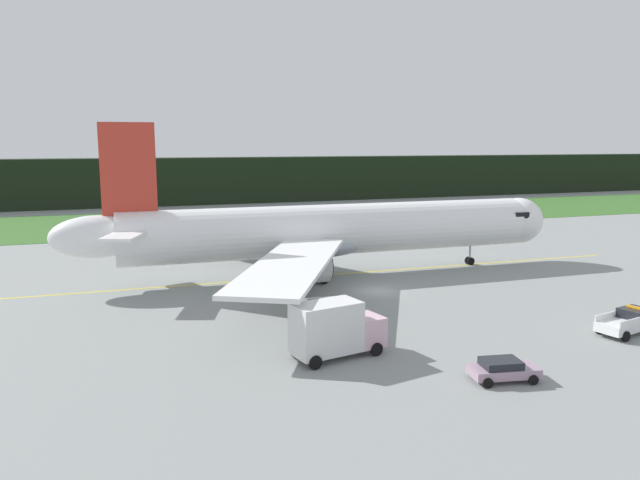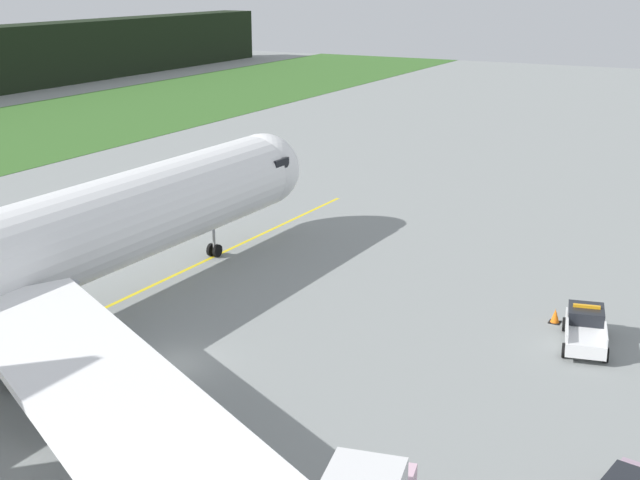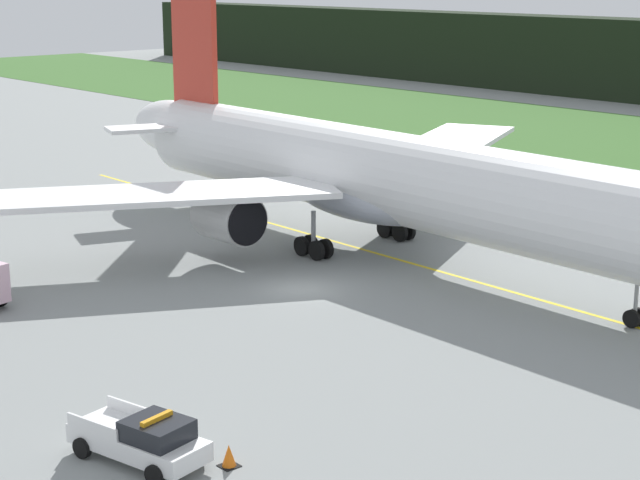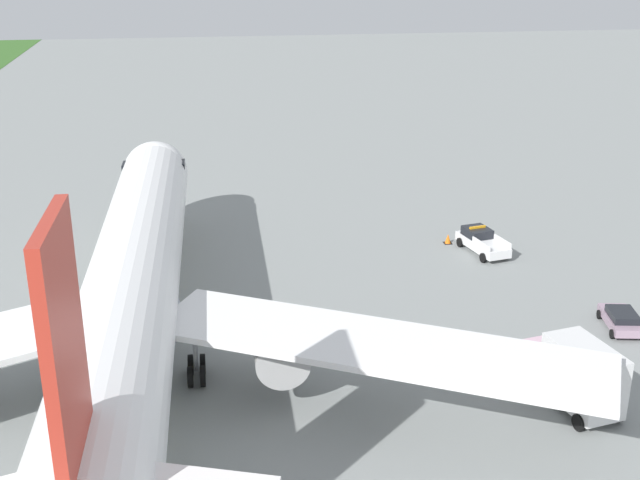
{
  "view_description": "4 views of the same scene",
  "coord_description": "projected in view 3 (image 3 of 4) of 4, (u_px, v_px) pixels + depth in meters",
  "views": [
    {
      "loc": [
        -23.75,
        -50.86,
        14.09
      ],
      "look_at": [
        -3.02,
        8.13,
        3.89
      ],
      "focal_mm": 33.69,
      "sensor_mm": 36.0,
      "label": 1
    },
    {
      "loc": [
        -31.6,
        -25.15,
        18.82
      ],
      "look_at": [
        8.26,
        -4.06,
        4.91
      ],
      "focal_mm": 48.51,
      "sensor_mm": 36.0,
      "label": 2
    },
    {
      "loc": [
        42.22,
        -35.92,
        16.8
      ],
      "look_at": [
        5.83,
        -3.81,
        4.5
      ],
      "focal_mm": 59.85,
      "sensor_mm": 36.0,
      "label": 3
    },
    {
      "loc": [
        -46.39,
        3.87,
        24.13
      ],
      "look_at": [
        7.86,
        -4.09,
        3.43
      ],
      "focal_mm": 45.98,
      "sensor_mm": 36.0,
      "label": 4
    }
  ],
  "objects": [
    {
      "name": "ground",
      "position": [
        302.0,
        289.0,
        57.86
      ],
      "size": [
        320.0,
        320.0,
        0.0
      ],
      "primitive_type": "plane",
      "color": "gray"
    },
    {
      "name": "taxiway_centerline_main",
      "position": [
        392.0,
        258.0,
        64.19
      ],
      "size": [
        70.84,
        1.4,
        0.01
      ],
      "primitive_type": "cube",
      "rotation": [
        0.0,
        0.0,
        -0.02
      ],
      "color": "yellow",
      "rests_on": "ground"
    },
    {
      "name": "airliner",
      "position": [
        385.0,
        178.0,
        63.57
      ],
      "size": [
        54.26,
        49.42,
        15.95
      ],
      "color": "white",
      "rests_on": "ground"
    },
    {
      "name": "ops_pickup_truck",
      "position": [
        143.0,
        439.0,
        37.27
      ],
      "size": [
        5.58,
        3.17,
        1.94
      ],
      "color": "white",
      "rests_on": "ground"
    },
    {
      "name": "apron_cone",
      "position": [
        229.0,
        456.0,
        37.1
      ],
      "size": [
        0.65,
        0.65,
        0.81
      ],
      "color": "black",
      "rests_on": "ground"
    }
  ]
}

